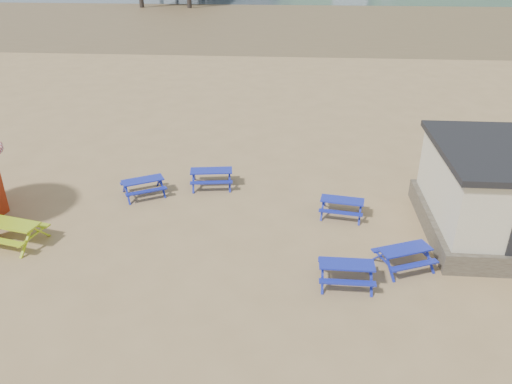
{
  "coord_description": "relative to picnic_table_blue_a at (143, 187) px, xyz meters",
  "views": [
    {
      "loc": [
        2.12,
        -14.49,
        9.07
      ],
      "look_at": [
        0.86,
        1.5,
        1.0
      ],
      "focal_mm": 35.0,
      "sensor_mm": 36.0,
      "label": 1
    }
  ],
  "objects": [
    {
      "name": "picnic_table_blue_b",
      "position": [
        2.57,
        1.03,
        0.02
      ],
      "size": [
        1.88,
        1.6,
        0.71
      ],
      "rotation": [
        0.0,
        0.0,
        0.14
      ],
      "color": "#11149F",
      "rests_on": "ground"
    },
    {
      "name": "picnic_table_blue_c",
      "position": [
        7.74,
        -1.06,
        -0.01
      ],
      "size": [
        1.74,
        1.49,
        0.65
      ],
      "rotation": [
        0.0,
        0.0,
        -0.16
      ],
      "color": "#11149F",
      "rests_on": "ground"
    },
    {
      "name": "picnic_table_blue_a",
      "position": [
        0.0,
        0.0,
        0.0
      ],
      "size": [
        2.03,
        1.91,
        0.67
      ],
      "rotation": [
        0.0,
        0.0,
        0.5
      ],
      "color": "#11149F",
      "rests_on": "ground"
    },
    {
      "name": "ground",
      "position": [
        3.74,
        -2.88,
        -0.34
      ],
      "size": [
        400.0,
        400.0,
        0.0
      ],
      "primitive_type": "plane",
      "color": "tan",
      "rests_on": "ground"
    },
    {
      "name": "picnic_table_blue_f",
      "position": [
        7.56,
        -5.16,
        0.0
      ],
      "size": [
        1.63,
        1.32,
        0.68
      ],
      "rotation": [
        0.0,
        0.0,
        -0.01
      ],
      "color": "#11149F",
      "rests_on": "ground"
    },
    {
      "name": "picnic_table_blue_e",
      "position": [
        9.42,
        -4.2,
        -0.0
      ],
      "size": [
        1.98,
        1.81,
        0.67
      ],
      "rotation": [
        0.0,
        0.0,
        0.39
      ],
      "color": "#11149F",
      "rests_on": "ground"
    },
    {
      "name": "picnic_table_yellow",
      "position": [
        -3.32,
        -3.83,
        0.05
      ],
      "size": [
        2.12,
        1.85,
        0.77
      ],
      "rotation": [
        0.0,
        0.0,
        -0.22
      ],
      "color": "#B0C915",
      "rests_on": "ground"
    },
    {
      "name": "wet_sand",
      "position": [
        3.74,
        52.12,
        -0.33
      ],
      "size": [
        400.0,
        400.0,
        0.0
      ],
      "primitive_type": "plane",
      "color": "olive",
      "rests_on": "ground"
    }
  ]
}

